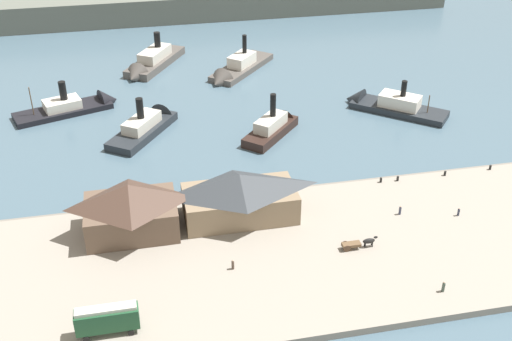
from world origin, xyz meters
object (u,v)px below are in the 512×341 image
at_px(pedestrian_near_cart, 443,287).
at_px(mooring_post_center_west, 398,179).
at_px(mooring_post_east, 381,180).
at_px(ferry_departing_north, 274,126).
at_px(ferry_shed_west_terminal, 130,208).
at_px(pedestrian_at_waters_edge, 400,210).
at_px(pedestrian_walking_east, 459,212).
at_px(mooring_post_center_east, 445,173).
at_px(ferry_moored_east, 150,63).
at_px(horse_cart, 358,243).
at_px(ferry_approaching_east, 235,70).
at_px(mooring_post_west, 490,167).
at_px(ferry_outer_harbor, 149,124).
at_px(ferry_approaching_west, 79,105).
at_px(pedestrian_standing_center, 233,265).
at_px(ferry_shed_east_terminal, 240,195).
at_px(ferry_mid_harbor, 385,104).
at_px(street_tram, 107,318).

bearing_deg(pedestrian_near_cart, mooring_post_center_west, 79.63).
relative_size(mooring_post_east, ferry_departing_north, 0.06).
bearing_deg(ferry_shed_west_terminal, pedestrian_at_waters_edge, -5.81).
bearing_deg(pedestrian_at_waters_edge, pedestrian_walking_east, -13.93).
distance_m(mooring_post_center_east, ferry_moored_east, 84.74).
xyz_separation_m(horse_cart, ferry_departing_north, (-3.46, 43.34, -0.46)).
height_order(mooring_post_center_west, ferry_approaching_east, ferry_approaching_east).
distance_m(mooring_post_center_east, mooring_post_west, 9.46).
relative_size(ferry_outer_harbor, ferry_departing_north, 1.29).
bearing_deg(ferry_approaching_west, mooring_post_east, -39.49).
height_order(pedestrian_standing_center, ferry_departing_north, ferry_departing_north).
bearing_deg(pedestrian_near_cart, horse_cart, 125.20).
bearing_deg(pedestrian_standing_center, ferry_shed_east_terminal, 75.01).
height_order(pedestrian_walking_east, ferry_approaching_east, ferry_approaching_east).
bearing_deg(pedestrian_at_waters_edge, ferry_outer_harbor, 132.88).
height_order(mooring_post_west, ferry_moored_east, ferry_moored_east).
height_order(ferry_shed_east_terminal, pedestrian_at_waters_edge, ferry_shed_east_terminal).
relative_size(pedestrian_near_cart, ferry_approaching_east, 0.08).
distance_m(ferry_shed_west_terminal, ferry_mid_harbor, 70.01).
relative_size(mooring_post_west, ferry_approaching_east, 0.04).
bearing_deg(ferry_approaching_west, ferry_departing_north, -26.27).
bearing_deg(ferry_mid_harbor, ferry_shed_west_terminal, -147.57).
bearing_deg(mooring_post_west, horse_cart, -151.43).
bearing_deg(ferry_shed_east_terminal, ferry_shed_west_terminal, -178.60).
bearing_deg(mooring_post_east, horse_cart, -121.16).
relative_size(horse_cart, mooring_post_west, 6.46).
relative_size(pedestrian_at_waters_edge, mooring_post_west, 1.85).
height_order(mooring_post_center_west, ferry_outer_harbor, ferry_outer_harbor).
relative_size(pedestrian_at_waters_edge, ferry_approaching_east, 0.07).
xyz_separation_m(street_tram, ferry_mid_harbor, (63.07, 60.14, -2.47)).
distance_m(mooring_post_center_west, ferry_approaching_west, 74.84).
height_order(mooring_post_center_west, ferry_approaching_west, ferry_approaching_west).
height_order(ferry_shed_east_terminal, ferry_moored_east, ferry_shed_east_terminal).
xyz_separation_m(mooring_post_center_west, ferry_mid_harbor, (10.23, 31.72, -0.32)).
distance_m(ferry_shed_east_terminal, ferry_outer_harbor, 40.39).
bearing_deg(mooring_post_west, mooring_post_center_west, -179.35).
xyz_separation_m(ferry_shed_east_terminal, ferry_outer_harbor, (-13.10, 38.00, -3.97)).
relative_size(ferry_shed_east_terminal, pedestrian_near_cart, 10.68).
relative_size(horse_cart, mooring_post_east, 6.46).
xyz_separation_m(pedestrian_at_waters_edge, ferry_moored_east, (-37.34, 78.17, -0.37)).
distance_m(ferry_outer_harbor, ferry_moored_east, 35.26).
bearing_deg(ferry_moored_east, ferry_approaching_east, -21.35).
relative_size(pedestrian_walking_east, ferry_approaching_east, 0.07).
height_order(pedestrian_at_waters_edge, ferry_approaching_east, ferry_approaching_east).
bearing_deg(ferry_approaching_west, ferry_outer_harbor, -41.44).
distance_m(mooring_post_east, ferry_outer_harbor, 52.03).
xyz_separation_m(street_tram, pedestrian_near_cart, (47.37, -1.49, -1.78)).
xyz_separation_m(mooring_post_west, ferry_departing_north, (-36.42, 25.39, 0.02)).
distance_m(pedestrian_standing_center, ferry_mid_harbor, 67.33).
distance_m(pedestrian_at_waters_edge, ferry_departing_north, 38.41).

